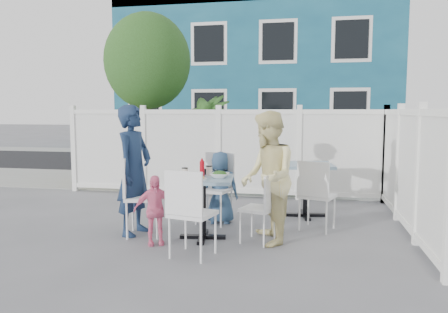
% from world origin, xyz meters
% --- Properties ---
extents(ground, '(80.00, 80.00, 0.00)m').
position_xyz_m(ground, '(0.00, 0.00, 0.00)').
color(ground, slate).
extents(near_sidewalk, '(24.00, 2.60, 0.01)m').
position_xyz_m(near_sidewalk, '(0.00, 3.80, 0.01)').
color(near_sidewalk, gray).
rests_on(near_sidewalk, ground).
extents(street, '(24.00, 5.00, 0.01)m').
position_xyz_m(street, '(0.00, 7.50, 0.00)').
color(street, black).
rests_on(street, ground).
extents(far_sidewalk, '(24.00, 1.60, 0.01)m').
position_xyz_m(far_sidewalk, '(0.00, 10.60, 0.01)').
color(far_sidewalk, gray).
rests_on(far_sidewalk, ground).
extents(building, '(11.00, 6.00, 6.00)m').
position_xyz_m(building, '(-0.50, 14.00, 3.00)').
color(building, navy).
rests_on(building, ground).
extents(fence_back, '(5.86, 0.08, 1.60)m').
position_xyz_m(fence_back, '(0.10, 2.40, 0.78)').
color(fence_back, white).
rests_on(fence_back, ground).
extents(fence_right, '(0.08, 3.66, 1.60)m').
position_xyz_m(fence_right, '(3.00, 0.60, 0.78)').
color(fence_right, white).
rests_on(fence_right, ground).
extents(tree, '(1.80, 1.62, 3.59)m').
position_xyz_m(tree, '(-1.60, 3.30, 2.59)').
color(tree, '#382316').
rests_on(tree, ground).
extents(utility_cabinet, '(0.72, 0.53, 1.32)m').
position_xyz_m(utility_cabinet, '(-2.51, 4.00, 0.66)').
color(utility_cabinet, gold).
rests_on(utility_cabinet, ground).
extents(potted_shrub_a, '(1.42, 1.42, 1.89)m').
position_xyz_m(potted_shrub_a, '(-0.35, 3.10, 0.94)').
color(potted_shrub_a, '#214014').
rests_on(potted_shrub_a, ground).
extents(potted_shrub_b, '(1.57, 1.65, 1.43)m').
position_xyz_m(potted_shrub_b, '(1.33, 3.00, 0.72)').
color(potted_shrub_b, '#214014').
rests_on(potted_shrub_b, ground).
extents(main_table, '(0.81, 0.81, 0.76)m').
position_xyz_m(main_table, '(0.46, -0.25, 0.59)').
color(main_table, slate).
rests_on(main_table, ground).
extents(spare_table, '(0.85, 0.85, 0.80)m').
position_xyz_m(spare_table, '(1.70, 1.16, 0.62)').
color(spare_table, slate).
rests_on(spare_table, ground).
extents(chair_left, '(0.53, 0.54, 1.00)m').
position_xyz_m(chair_left, '(-0.39, -0.26, 0.58)').
color(chair_left, white).
rests_on(chair_left, ground).
extents(chair_right, '(0.46, 0.47, 0.83)m').
position_xyz_m(chair_right, '(1.21, -0.29, 0.49)').
color(chair_right, white).
rests_on(chair_right, ground).
extents(chair_back, '(0.53, 0.52, 0.98)m').
position_xyz_m(chair_back, '(0.45, 0.58, 0.57)').
color(chair_back, white).
rests_on(chair_back, ground).
extents(chair_near, '(0.52, 0.51, 0.96)m').
position_xyz_m(chair_near, '(0.50, -0.99, 0.56)').
color(chair_near, white).
rests_on(chair_near, ground).
extents(chair_spare, '(0.53, 0.53, 0.93)m').
position_xyz_m(chair_spare, '(1.82, 0.37, 0.54)').
color(chair_spare, white).
rests_on(chair_spare, ground).
extents(man, '(0.48, 0.65, 1.65)m').
position_xyz_m(man, '(-0.45, -0.21, 0.83)').
color(man, '#182A49').
rests_on(man, ground).
extents(woman, '(0.78, 0.90, 1.58)m').
position_xyz_m(woman, '(1.26, -0.28, 0.79)').
color(woman, '#ECD353').
rests_on(woman, ground).
extents(boy, '(0.55, 0.41, 1.02)m').
position_xyz_m(boy, '(0.52, 0.53, 0.51)').
color(boy, navy).
rests_on(boy, ground).
extents(toddler, '(0.53, 0.39, 0.83)m').
position_xyz_m(toddler, '(-0.04, -0.60, 0.41)').
color(toddler, pink).
rests_on(toddler, ground).
extents(plate_main, '(0.23, 0.23, 0.01)m').
position_xyz_m(plate_main, '(0.43, -0.40, 0.77)').
color(plate_main, white).
rests_on(plate_main, main_table).
extents(plate_side, '(0.21, 0.21, 0.01)m').
position_xyz_m(plate_side, '(0.28, -0.14, 0.77)').
color(plate_side, white).
rests_on(plate_side, main_table).
extents(salad_bowl, '(0.24, 0.24, 0.06)m').
position_xyz_m(salad_bowl, '(0.67, -0.23, 0.79)').
color(salad_bowl, white).
rests_on(salad_bowl, main_table).
extents(coffee_cup_a, '(0.07, 0.07, 0.11)m').
position_xyz_m(coffee_cup_a, '(0.24, -0.27, 0.82)').
color(coffee_cup_a, beige).
rests_on(coffee_cup_a, main_table).
extents(coffee_cup_b, '(0.07, 0.07, 0.11)m').
position_xyz_m(coffee_cup_b, '(0.50, -0.06, 0.82)').
color(coffee_cup_b, beige).
rests_on(coffee_cup_b, main_table).
extents(ketchup_bottle, '(0.06, 0.06, 0.19)m').
position_xyz_m(ketchup_bottle, '(0.43, -0.17, 0.86)').
color(ketchup_bottle, '#AD0714').
rests_on(ketchup_bottle, main_table).
extents(salt_shaker, '(0.03, 0.03, 0.07)m').
position_xyz_m(salt_shaker, '(0.36, 0.01, 0.80)').
color(salt_shaker, white).
rests_on(salt_shaker, main_table).
extents(pepper_shaker, '(0.03, 0.03, 0.08)m').
position_xyz_m(pepper_shaker, '(0.43, 0.01, 0.80)').
color(pepper_shaker, black).
rests_on(pepper_shaker, main_table).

